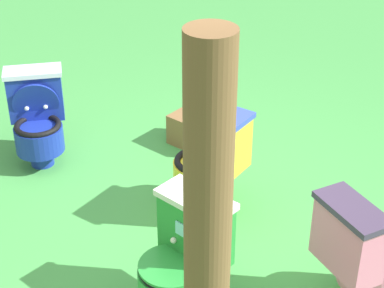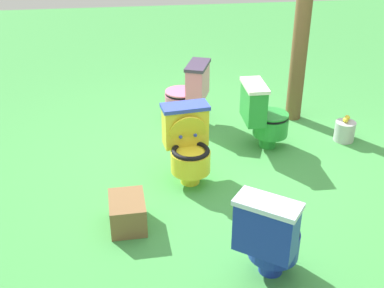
{
  "view_description": "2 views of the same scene",
  "coord_description": "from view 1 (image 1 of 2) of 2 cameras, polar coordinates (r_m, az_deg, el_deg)",
  "views": [
    {
      "loc": [
        -2.35,
        2.53,
        2.74
      ],
      "look_at": [
        0.21,
        -0.27,
        0.5
      ],
      "focal_mm": 61.2,
      "sensor_mm": 36.0,
      "label": 1
    },
    {
      "loc": [
        4.2,
        -0.82,
        2.61
      ],
      "look_at": [
        0.02,
        -0.29,
        0.33
      ],
      "focal_mm": 47.23,
      "sensor_mm": 36.0,
      "label": 2
    }
  ],
  "objects": [
    {
      "name": "toilet_green",
      "position": [
        3.65,
        -0.85,
        -9.93
      ],
      "size": [
        0.44,
        0.49,
        0.73
      ],
      "rotation": [
        0.0,
        0.0,
        0.01
      ],
      "color": "green",
      "rests_on": "ground"
    },
    {
      "name": "ground",
      "position": [
        4.4,
        -0.33,
        -7.95
      ],
      "size": [
        14.0,
        14.0,
        0.0
      ],
      "primitive_type": "plane",
      "color": "#429947"
    },
    {
      "name": "toilet_yellow",
      "position": [
        4.45,
        1.67,
        -1.61
      ],
      "size": [
        0.54,
        0.46,
        0.73
      ],
      "rotation": [
        0.0,
        0.0,
        4.85
      ],
      "color": "yellow",
      "rests_on": "ground"
    },
    {
      "name": "toilet_pink",
      "position": [
        3.8,
        14.52,
        -9.22
      ],
      "size": [
        0.55,
        0.6,
        0.73
      ],
      "rotation": [
        0.0,
        0.0,
        2.78
      ],
      "color": "pink",
      "rests_on": "ground"
    },
    {
      "name": "toilet_blue",
      "position": [
        5.15,
        -13.32,
        2.28
      ],
      "size": [
        0.63,
        0.62,
        0.73
      ],
      "rotation": [
        0.0,
        0.0,
        0.93
      ],
      "color": "#192D9E",
      "rests_on": "ground"
    },
    {
      "name": "wooden_post",
      "position": [
        2.58,
        1.31,
        -11.44
      ],
      "size": [
        0.18,
        0.18,
        2.02
      ],
      "primitive_type": "cylinder",
      "color": "brown",
      "rests_on": "ground"
    },
    {
      "name": "small_crate",
      "position": [
        5.33,
        0.36,
        1.19
      ],
      "size": [
        0.41,
        0.31,
        0.25
      ],
      "primitive_type": "cube",
      "rotation": [
        0.0,
        0.0,
        0.05
      ],
      "color": "brown",
      "rests_on": "ground"
    }
  ]
}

